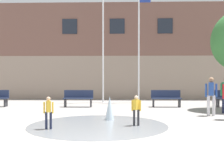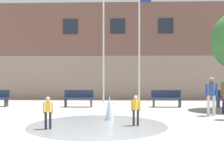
{
  "view_description": "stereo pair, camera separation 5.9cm",
  "coord_description": "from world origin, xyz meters",
  "px_view_note": "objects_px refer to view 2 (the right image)",
  "views": [
    {
      "loc": [
        0.14,
        -5.24,
        1.52
      ],
      "look_at": [
        -0.17,
        6.18,
        1.3
      ],
      "focal_mm": 42.0,
      "sensor_mm": 36.0,
      "label": 1
    },
    {
      "loc": [
        0.2,
        -5.24,
        1.52
      ],
      "look_at": [
        -0.17,
        6.18,
        1.3
      ],
      "focal_mm": 42.0,
      "sensor_mm": 36.0,
      "label": 2
    }
  ],
  "objects_px": {
    "park_bench_center": "(166,98)",
    "flagpole_right": "(140,42)",
    "child_in_fountain": "(136,108)",
    "adult_in_red": "(211,93)",
    "child_with_pink_shirt": "(48,110)",
    "flagpole_left": "(104,36)",
    "park_bench_left_of_flagpoles": "(79,98)"
  },
  "relations": [
    {
      "from": "park_bench_left_of_flagpoles",
      "to": "child_with_pink_shirt",
      "type": "bearing_deg",
      "value": -89.23
    },
    {
      "from": "park_bench_left_of_flagpoles",
      "to": "flagpole_left",
      "type": "relative_size",
      "value": 0.2
    },
    {
      "from": "adult_in_red",
      "to": "park_bench_left_of_flagpoles",
      "type": "bearing_deg",
      "value": 82.95
    },
    {
      "from": "flagpole_right",
      "to": "child_in_fountain",
      "type": "bearing_deg",
      "value": -95.03
    },
    {
      "from": "child_in_fountain",
      "to": "child_with_pink_shirt",
      "type": "distance_m",
      "value": 2.77
    },
    {
      "from": "child_in_fountain",
      "to": "adult_in_red",
      "type": "xyz_separation_m",
      "value": [
        3.24,
        2.39,
        0.35
      ]
    },
    {
      "from": "park_bench_center",
      "to": "adult_in_red",
      "type": "relative_size",
      "value": 1.01
    },
    {
      "from": "child_in_fountain",
      "to": "child_with_pink_shirt",
      "type": "xyz_separation_m",
      "value": [
        -2.69,
        -0.67,
        0.0
      ]
    },
    {
      "from": "flagpole_left",
      "to": "park_bench_center",
      "type": "bearing_deg",
      "value": -36.19
    },
    {
      "from": "park_bench_center",
      "to": "flagpole_left",
      "type": "distance_m",
      "value": 5.82
    },
    {
      "from": "child_in_fountain",
      "to": "flagpole_left",
      "type": "xyz_separation_m",
      "value": [
        -1.56,
        8.37,
        3.7
      ]
    },
    {
      "from": "park_bench_center",
      "to": "adult_in_red",
      "type": "bearing_deg",
      "value": -69.79
    },
    {
      "from": "park_bench_center",
      "to": "adult_in_red",
      "type": "xyz_separation_m",
      "value": [
        1.24,
        -3.38,
        0.45
      ]
    },
    {
      "from": "adult_in_red",
      "to": "flagpole_left",
      "type": "bearing_deg",
      "value": 60.25
    },
    {
      "from": "flagpole_left",
      "to": "adult_in_red",
      "type": "bearing_deg",
      "value": -51.25
    },
    {
      "from": "park_bench_left_of_flagpoles",
      "to": "child_in_fountain",
      "type": "height_order",
      "value": "child_in_fountain"
    },
    {
      "from": "flagpole_left",
      "to": "flagpole_right",
      "type": "relative_size",
      "value": 1.11
    },
    {
      "from": "park_bench_left_of_flagpoles",
      "to": "child_in_fountain",
      "type": "xyz_separation_m",
      "value": [
        2.78,
        -5.66,
        0.1
      ]
    },
    {
      "from": "park_bench_center",
      "to": "child_with_pink_shirt",
      "type": "bearing_deg",
      "value": -126.07
    },
    {
      "from": "child_with_pink_shirt",
      "to": "flagpole_left",
      "type": "height_order",
      "value": "flagpole_left"
    },
    {
      "from": "park_bench_center",
      "to": "flagpole_right",
      "type": "relative_size",
      "value": 0.22
    },
    {
      "from": "child_with_pink_shirt",
      "to": "flagpole_left",
      "type": "relative_size",
      "value": 0.12
    },
    {
      "from": "park_bench_center",
      "to": "child_with_pink_shirt",
      "type": "height_order",
      "value": "child_with_pink_shirt"
    },
    {
      "from": "park_bench_left_of_flagpoles",
      "to": "adult_in_red",
      "type": "bearing_deg",
      "value": -28.55
    },
    {
      "from": "child_with_pink_shirt",
      "to": "adult_in_red",
      "type": "relative_size",
      "value": 0.62
    },
    {
      "from": "child_with_pink_shirt",
      "to": "park_bench_left_of_flagpoles",
      "type": "bearing_deg",
      "value": 158.54
    },
    {
      "from": "park_bench_center",
      "to": "flagpole_right",
      "type": "xyz_separation_m",
      "value": [
        -1.26,
        2.6,
        3.39
      ]
    },
    {
      "from": "park_bench_center",
      "to": "flagpole_right",
      "type": "bearing_deg",
      "value": 115.82
    },
    {
      "from": "park_bench_left_of_flagpoles",
      "to": "child_in_fountain",
      "type": "distance_m",
      "value": 6.31
    },
    {
      "from": "park_bench_left_of_flagpoles",
      "to": "adult_in_red",
      "type": "distance_m",
      "value": 6.87
    },
    {
      "from": "park_bench_left_of_flagpoles",
      "to": "child_in_fountain",
      "type": "relative_size",
      "value": 1.62
    },
    {
      "from": "flagpole_right",
      "to": "park_bench_left_of_flagpoles",
      "type": "bearing_deg",
      "value": -142.35
    }
  ]
}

